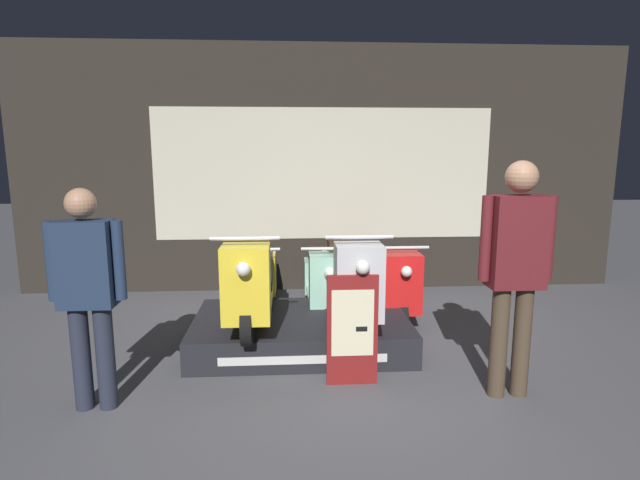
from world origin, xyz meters
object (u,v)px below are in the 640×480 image
(person_right_browsing, at_px, (516,262))
(price_sign_board, at_px, (352,330))
(scooter_backrow_2, at_px, (388,280))
(scooter_backrow_1, at_px, (324,282))
(person_left_browsing, at_px, (87,286))
(scooter_backrow_0, at_px, (258,283))
(scooter_display_right, at_px, (349,279))
(scooter_display_left, at_px, (252,281))

(person_right_browsing, height_order, price_sign_board, person_right_browsing)
(scooter_backrow_2, xyz_separation_m, person_right_browsing, (0.51, -2.09, 0.68))
(scooter_backrow_1, distance_m, price_sign_board, 1.84)
(person_left_browsing, bearing_deg, scooter_backrow_0, 63.35)
(scooter_backrow_2, distance_m, person_left_browsing, 3.35)
(scooter_display_right, xyz_separation_m, price_sign_board, (-0.07, -0.82, -0.20))
(scooter_display_left, height_order, scooter_backrow_2, scooter_display_left)
(scooter_backrow_2, bearing_deg, person_left_browsing, -140.83)
(scooter_backrow_0, height_order, scooter_backrow_2, same)
(scooter_backrow_1, relative_size, scooter_backrow_2, 1.00)
(scooter_display_left, relative_size, scooter_backrow_2, 1.00)
(price_sign_board, bearing_deg, scooter_backrow_2, 70.20)
(person_right_browsing, bearing_deg, scooter_backrow_2, 103.70)
(scooter_display_right, relative_size, scooter_backrow_1, 1.00)
(scooter_backrow_0, xyz_separation_m, person_right_browsing, (2.02, -2.09, 0.68))
(scooter_backrow_2, distance_m, price_sign_board, 1.95)
(person_right_browsing, relative_size, price_sign_board, 1.98)
(scooter_display_left, distance_m, person_right_browsing, 2.31)
(scooter_backrow_0, height_order, scooter_backrow_1, same)
(scooter_backrow_0, relative_size, scooter_backrow_1, 1.00)
(scooter_display_left, height_order, person_left_browsing, person_left_browsing)
(scooter_backrow_2, relative_size, price_sign_board, 1.97)
(scooter_backrow_1, xyz_separation_m, person_right_browsing, (1.27, -2.09, 0.68))
(scooter_backrow_0, distance_m, person_left_browsing, 2.40)
(scooter_backrow_0, height_order, person_left_browsing, person_left_browsing)
(scooter_backrow_1, relative_size, person_left_browsing, 1.11)
(scooter_backrow_2, bearing_deg, scooter_backrow_0, 180.00)
(scooter_backrow_0, relative_size, scooter_backrow_2, 1.00)
(scooter_backrow_1, xyz_separation_m, scooter_backrow_2, (0.76, 0.00, 0.00))
(scooter_display_right, xyz_separation_m, person_left_browsing, (-1.97, -1.08, 0.27))
(scooter_display_left, bearing_deg, price_sign_board, -44.34)
(scooter_display_right, bearing_deg, price_sign_board, -94.96)
(person_right_browsing, bearing_deg, person_left_browsing, -180.00)
(scooter_display_left, height_order, scooter_backrow_1, scooter_display_left)
(scooter_display_left, xyz_separation_m, scooter_backrow_1, (0.74, 1.01, -0.29))
(price_sign_board, bearing_deg, scooter_backrow_1, 93.05)
(scooter_backrow_1, height_order, person_right_browsing, person_right_browsing)
(scooter_display_left, bearing_deg, person_left_browsing, -134.72)
(scooter_backrow_1, relative_size, price_sign_board, 1.97)
(person_left_browsing, xyz_separation_m, person_right_browsing, (3.07, 0.00, 0.13))
(scooter_backrow_2, relative_size, person_right_browsing, 0.99)
(scooter_backrow_0, xyz_separation_m, price_sign_board, (0.86, -1.83, 0.09))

